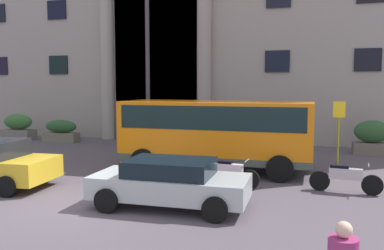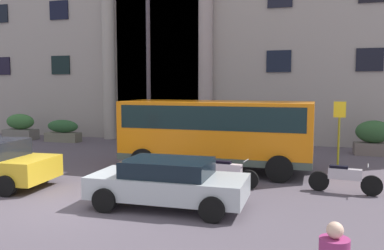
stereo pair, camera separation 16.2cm
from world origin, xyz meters
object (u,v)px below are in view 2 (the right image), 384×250
Objects in this scene: hedge_planter_entrance_left at (20,127)px; lamppost_plaza_centre at (148,46)px; hedge_planter_entrance_right at (169,135)px; scooter_by_planter at (227,173)px; bus_stop_sign at (339,128)px; parked_sedan_far at (168,182)px; hedge_planter_west at (374,138)px; hedge_planter_east at (63,131)px; motorcycle_far_end at (343,178)px; orange_minibus at (216,129)px.

lamppost_plaza_centre is (9.45, -2.87, 4.24)m from hedge_planter_entrance_left.
hedge_planter_entrance_right is 0.88× the size of scooter_by_planter.
bus_stop_sign reaches higher than parked_sedan_far.
hedge_planter_entrance_left reaches higher than hedge_planter_entrance_right.
hedge_planter_west is 12.04m from parked_sedan_far.
hedge_planter_entrance_left is 0.22× the size of lamppost_plaza_centre.
hedge_planter_east is 16.35m from hedge_planter_west.
lamppost_plaza_centre is (-8.08, 4.60, 4.52)m from motorcycle_far_end.
bus_stop_sign is 1.27× the size of hedge_planter_east.
lamppost_plaza_centre is at bearing -16.92° from hedge_planter_entrance_left.
motorcycle_far_end is (7.88, -6.75, -0.22)m from hedge_planter_entrance_right.
hedge_planter_entrance_left reaches higher than parked_sedan_far.
hedge_planter_east is 1.05× the size of scooter_by_planter.
parked_sedan_far is at bearing -121.75° from hedge_planter_west.
bus_stop_sign is at bearing -14.31° from hedge_planter_east.
orange_minibus is 3.64× the size of hedge_planter_entrance_left.
hedge_planter_west reaches higher than parked_sedan_far.
hedge_planter_entrance_right reaches higher than scooter_by_planter.
motorcycle_far_end is (4.33, -2.09, -1.11)m from orange_minibus.
bus_stop_sign is 18.04m from hedge_planter_entrance_left.
bus_stop_sign is 15.08m from hedge_planter_east.
lamppost_plaza_centre is at bearing 147.17° from orange_minibus.
hedge_planter_entrance_left is (-9.65, 0.73, 0.06)m from hedge_planter_entrance_right.
motorcycle_far_end is (17.53, -7.47, -0.28)m from hedge_planter_entrance_left.
bus_stop_sign is 0.63× the size of parked_sedan_far.
lamppost_plaza_centre is (6.43, -2.71, 4.37)m from hedge_planter_east.
lamppost_plaza_centre is at bearing -163.74° from hedge_planter_west.
parked_sedan_far is at bearing -125.80° from bus_stop_sign.
orange_minibus is at bearing -138.80° from hedge_planter_west.
parked_sedan_far is at bearing -64.00° from lamppost_plaza_centre.
parked_sedan_far is at bearing -38.10° from hedge_planter_entrance_left.
lamppost_plaza_centre is at bearing 157.29° from motorcycle_far_end.
hedge_planter_entrance_left is 1.00× the size of scooter_by_planter.
motorcycle_far_end is at bearing -23.09° from hedge_planter_entrance_left.
parked_sedan_far is (13.03, -10.22, -0.07)m from hedge_planter_entrance_left.
hedge_planter_entrance_left is at bearing 175.70° from hedge_planter_entrance_right.
hedge_planter_east is (-6.63, 0.56, -0.07)m from hedge_planter_entrance_right.
hedge_planter_east is 0.99× the size of motorcycle_far_end.
lamppost_plaza_centre is (-4.64, 4.85, 4.52)m from scooter_by_planter.
hedge_planter_east is 0.50× the size of parked_sedan_far.
hedge_planter_west is at bearing 57.69° from parked_sedan_far.
hedge_planter_entrance_right is 0.42× the size of parked_sedan_far.
hedge_planter_east is at bearing 160.22° from motorcycle_far_end.
scooter_by_planter is at bearing -34.33° from hedge_planter_east.
bus_stop_sign is 1.34× the size of hedge_planter_entrance_left.
orange_minibus is 2.71× the size of bus_stop_sign.
bus_stop_sign is at bearing -21.68° from hedge_planter_entrance_right.
orange_minibus is 4.13× the size of hedge_planter_entrance_right.
hedge_planter_east reaches higher than motorcycle_far_end.
hedge_planter_east is at bearing 165.69° from bus_stop_sign.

